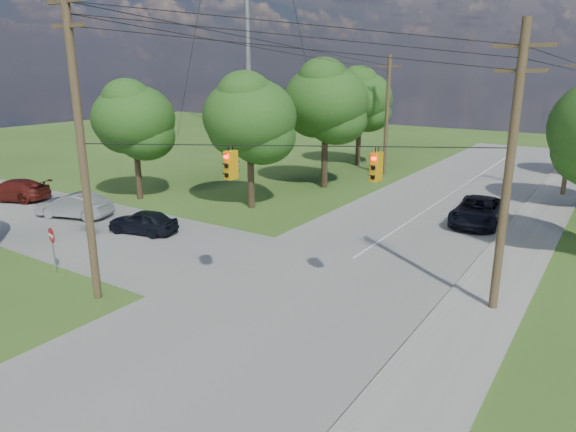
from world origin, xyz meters
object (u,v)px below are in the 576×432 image
Objects in this scene: car_cross_far at (12,190)px; do_not_enter_sign at (52,240)px; pole_north_w at (387,115)px; car_main_north at (478,211)px; pole_north_e at (573,124)px; pole_ne at (509,169)px; pole_sw at (81,143)px; car_cross_silver at (74,205)px; car_cross_dark at (143,221)px.

do_not_enter_sign is (14.50, -6.18, 0.80)m from car_cross_far.
car_main_north is at bearing -45.50° from pole_north_w.
do_not_enter_sign is at bearing -120.74° from pole_north_e.
pole_north_w is (-13.90, 22.00, -0.34)m from pole_ne.
pole_sw reaches higher than car_cross_silver.
pole_sw is 6.01m from do_not_enter_sign.
do_not_enter_sign is (-3.75, 0.60, -4.65)m from pole_sw.
car_cross_far is (-18.25, 6.78, -5.45)m from pole_sw.
pole_north_e is at bearing 68.89° from car_main_north.
do_not_enter_sign is at bearing 170.94° from pole_sw.
car_main_north is (28.35, 12.14, 0.03)m from car_cross_far.
car_cross_dark is 13.29m from car_cross_far.
car_cross_far is at bearing -178.52° from pole_ne.
pole_sw is 1.14× the size of pole_ne.
do_not_enter_sign reaches higher than car_cross_dark.
pole_ne is 1.05× the size of pole_north_e.
car_cross_silver is 9.40m from do_not_enter_sign.
car_cross_dark is at bearing -177.35° from pole_ne.
car_cross_silver is 0.83× the size of car_main_north.
car_main_north is at bearing 115.96° from car_cross_dark.
pole_north_w is at bearing 97.61° from do_not_enter_sign.
pole_north_w is 29.41m from do_not_enter_sign.
car_cross_far is at bearing -144.29° from pole_north_e.
pole_ne reaches higher than car_cross_far.
car_main_north is at bearing -107.65° from pole_north_e.
pole_sw is 2.60× the size of car_cross_silver.
pole_north_e is at bearing 101.26° from car_cross_far.
car_cross_silver is 2.16× the size of do_not_enter_sign.
pole_north_w is at bearing 90.77° from pole_sw.
do_not_enter_sign is at bearing -96.59° from pole_north_w.
pole_north_w is (-13.90, 0.00, 0.00)m from pole_north_e.
car_cross_far is at bearing -109.48° from car_cross_silver.
pole_north_w is at bearing 137.44° from car_cross_silver.
pole_ne is 1.89× the size of car_main_north.
do_not_enter_sign is at bearing 32.39° from car_cross_silver.
car_cross_dark is at bearing -128.93° from pole_north_e.
pole_ne is 22.00m from pole_north_e.
pole_sw is at bearing 41.10° from car_cross_silver.
car_main_north is (21.06, 12.34, 0.01)m from car_cross_silver.
pole_north_w is 1.80× the size of car_main_north.
car_cross_dark is 6.00m from car_cross_silver.
pole_north_e is 4.68× the size of do_not_enter_sign.
pole_sw is 3.06× the size of car_cross_dark.
car_cross_silver is at bearing -114.64° from pole_north_w.
pole_north_e is at bearing 73.45° from do_not_enter_sign.
pole_north_w is (-0.40, 29.60, -1.10)m from pole_sw.
pole_sw is 2.34× the size of car_cross_far.
pole_sw is at bearing -89.23° from pole_north_w.
pole_ne is 12.70m from car_main_north.
do_not_enter_sign is (-17.25, -7.00, -3.89)m from pole_ne.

